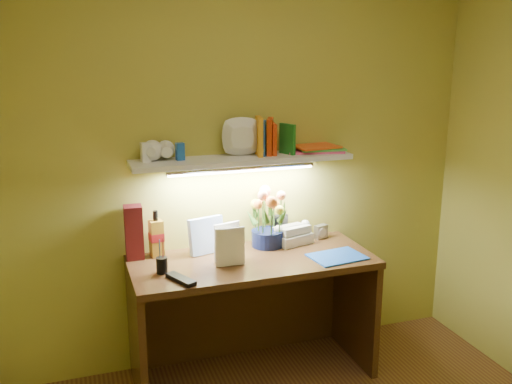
% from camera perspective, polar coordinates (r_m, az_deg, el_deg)
% --- Properties ---
extents(desk, '(1.40, 0.60, 0.75)m').
position_cam_1_polar(desk, '(3.46, -0.34, -12.49)').
color(desk, '#3C2010').
rests_on(desk, ground).
extents(flower_bouquet, '(0.29, 0.29, 0.35)m').
position_cam_1_polar(flower_bouquet, '(3.46, 1.17, -2.69)').
color(flower_bouquet, '#0E163C').
rests_on(flower_bouquet, desk).
extents(telephone, '(0.25, 0.21, 0.13)m').
position_cam_1_polar(telephone, '(3.55, 3.62, -4.10)').
color(telephone, beige).
rests_on(telephone, desk).
extents(desk_clock, '(0.10, 0.07, 0.09)m').
position_cam_1_polar(desk_clock, '(3.66, 6.50, -3.95)').
color(desk_clock, '#B0B0B5').
rests_on(desk_clock, desk).
extents(whisky_bottle, '(0.08, 0.08, 0.27)m').
position_cam_1_polar(whisky_bottle, '(3.36, -9.95, -4.11)').
color(whisky_bottle, '#A97A1E').
rests_on(whisky_bottle, desk).
extents(whisky_box, '(0.10, 0.10, 0.31)m').
position_cam_1_polar(whisky_box, '(3.34, -12.12, -3.95)').
color(whisky_box, maroon).
rests_on(whisky_box, desk).
extents(pen_cup, '(0.07, 0.07, 0.15)m').
position_cam_1_polar(pen_cup, '(3.12, -9.41, -6.71)').
color(pen_cup, black).
rests_on(pen_cup, desk).
extents(art_card, '(0.22, 0.10, 0.21)m').
position_cam_1_polar(art_card, '(3.38, -4.99, -4.35)').
color(art_card, white).
rests_on(art_card, desk).
extents(tv_remote, '(0.13, 0.21, 0.02)m').
position_cam_1_polar(tv_remote, '(3.03, -7.53, -8.64)').
color(tv_remote, black).
rests_on(tv_remote, desk).
extents(blue_folder, '(0.33, 0.26, 0.01)m').
position_cam_1_polar(blue_folder, '(3.36, 8.12, -6.42)').
color(blue_folder, blue).
rests_on(blue_folder, desk).
extents(desk_book_a, '(0.17, 0.04, 0.22)m').
position_cam_1_polar(desk_book_a, '(3.15, -4.09, -5.62)').
color(desk_book_a, white).
rests_on(desk_book_a, desk).
extents(desk_book_b, '(0.16, 0.05, 0.22)m').
position_cam_1_polar(desk_book_b, '(3.21, -4.17, -5.23)').
color(desk_book_b, white).
rests_on(desk_book_b, desk).
extents(wall_shelf, '(1.31, 0.34, 0.26)m').
position_cam_1_polar(wall_shelf, '(3.32, -1.08, 3.95)').
color(wall_shelf, white).
rests_on(wall_shelf, ground).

